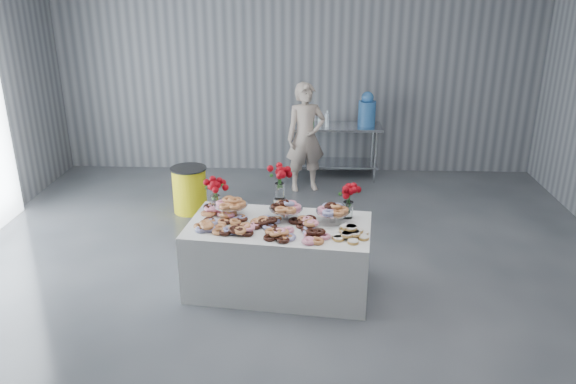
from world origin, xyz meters
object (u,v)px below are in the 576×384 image
(water_jug, at_px, (367,110))
(person, at_px, (306,137))
(display_table, at_px, (279,256))
(prep_table, at_px, (335,142))
(trash_barrel, at_px, (190,190))

(water_jug, height_order, person, person)
(display_table, distance_m, person, 3.09)
(person, bearing_deg, water_jug, 15.53)
(display_table, relative_size, prep_table, 1.27)
(display_table, height_order, person, person)
(display_table, height_order, water_jug, water_jug)
(prep_table, relative_size, water_jug, 2.71)
(person, bearing_deg, prep_table, 35.37)
(person, bearing_deg, display_table, -109.56)
(person, height_order, trash_barrel, person)
(water_jug, bearing_deg, prep_table, 180.00)
(display_table, height_order, prep_table, prep_table)
(display_table, relative_size, trash_barrel, 2.88)
(display_table, bearing_deg, prep_table, 78.72)
(display_table, distance_m, prep_table, 3.70)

